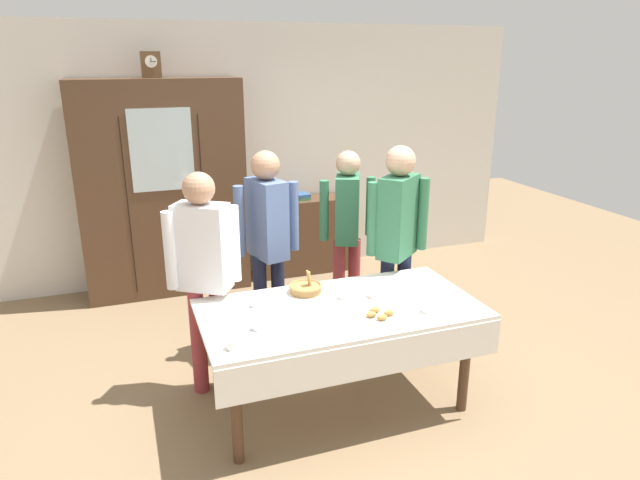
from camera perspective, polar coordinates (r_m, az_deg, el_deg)
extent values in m
plane|color=#846B4C|center=(4.34, 0.92, -14.91)|extent=(12.00, 12.00, 0.00)
cube|color=silver|center=(6.27, -7.69, 8.62)|extent=(6.40, 0.10, 2.70)
cylinder|color=#4C3321|center=(3.54, -8.44, -16.57)|extent=(0.07, 0.07, 0.73)
cylinder|color=#4C3321|center=(4.08, 14.43, -11.91)|extent=(0.07, 0.07, 0.73)
cylinder|color=#4C3321|center=(4.09, -10.38, -11.46)|extent=(0.07, 0.07, 0.73)
cylinder|color=#4C3321|center=(4.57, 9.78, -8.14)|extent=(0.07, 0.07, 0.73)
cube|color=white|center=(3.82, 2.05, -6.98)|extent=(1.87, 0.94, 0.03)
cube|color=white|center=(3.50, 4.96, -12.06)|extent=(1.87, 0.01, 0.24)
cube|color=#4C3321|center=(5.91, -15.52, 4.91)|extent=(1.62, 0.45, 2.17)
cube|color=silver|center=(5.61, -15.69, 8.72)|extent=(0.58, 0.01, 0.78)
cube|color=black|center=(5.70, -18.79, 3.00)|extent=(0.01, 0.01, 1.73)
cube|color=black|center=(5.75, -11.71, 3.72)|extent=(0.01, 0.01, 1.73)
cube|color=brown|center=(5.77, -16.70, 16.59)|extent=(0.18, 0.10, 0.24)
cylinder|color=white|center=(5.72, -16.69, 16.87)|extent=(0.11, 0.01, 0.11)
cube|color=black|center=(5.71, -16.70, 17.02)|extent=(0.00, 0.00, 0.04)
cube|color=black|center=(5.71, -16.48, 16.89)|extent=(0.05, 0.00, 0.00)
cube|color=#4C3321|center=(6.41, -1.79, 0.46)|extent=(1.04, 0.35, 0.85)
cube|color=#3D754C|center=(6.29, -1.83, 4.28)|extent=(0.15, 0.18, 0.03)
cube|color=#2D5184|center=(6.28, -1.83, 4.57)|extent=(0.16, 0.19, 0.04)
cylinder|color=white|center=(3.52, -6.20, -9.02)|extent=(0.13, 0.13, 0.01)
cylinder|color=white|center=(3.51, -6.22, -8.56)|extent=(0.08, 0.08, 0.05)
torus|color=white|center=(3.51, -5.61, -8.43)|extent=(0.04, 0.01, 0.04)
cylinder|color=#47230F|center=(3.50, -6.23, -8.24)|extent=(0.06, 0.06, 0.01)
cylinder|color=white|center=(3.82, -6.33, -6.73)|extent=(0.13, 0.13, 0.01)
cylinder|color=white|center=(3.81, -6.35, -6.30)|extent=(0.08, 0.08, 0.05)
torus|color=white|center=(3.82, -5.79, -6.19)|extent=(0.04, 0.01, 0.04)
cylinder|color=white|center=(3.92, 2.49, -5.97)|extent=(0.13, 0.13, 0.01)
cylinder|color=white|center=(3.91, 2.50, -5.55)|extent=(0.08, 0.08, 0.05)
torus|color=white|center=(3.92, 3.01, -5.44)|extent=(0.04, 0.01, 0.04)
cylinder|color=#47230F|center=(3.90, 2.50, -5.26)|extent=(0.06, 0.06, 0.01)
cylinder|color=white|center=(3.79, 10.76, -7.20)|extent=(0.13, 0.13, 0.01)
cylinder|color=white|center=(3.77, 10.79, -6.77)|extent=(0.08, 0.08, 0.05)
torus|color=white|center=(3.79, 11.29, -6.64)|extent=(0.04, 0.01, 0.04)
cylinder|color=white|center=(3.96, 5.46, -5.80)|extent=(0.13, 0.13, 0.01)
cylinder|color=white|center=(3.94, 5.47, -5.38)|extent=(0.08, 0.08, 0.05)
torus|color=white|center=(3.96, 5.97, -5.27)|extent=(0.04, 0.01, 0.04)
cylinder|color=#47230F|center=(3.94, 5.48, -5.10)|extent=(0.06, 0.06, 0.01)
cylinder|color=white|center=(3.33, -8.75, -10.86)|extent=(0.13, 0.13, 0.01)
cylinder|color=white|center=(3.31, -8.78, -10.38)|extent=(0.08, 0.08, 0.05)
torus|color=white|center=(3.31, -8.13, -10.25)|extent=(0.04, 0.01, 0.04)
cylinder|color=#47230F|center=(3.30, -8.80, -10.05)|extent=(0.06, 0.06, 0.01)
cylinder|color=#9E7542|center=(4.02, -1.47, -4.98)|extent=(0.22, 0.22, 0.05)
torus|color=#9E7542|center=(4.01, -1.47, -4.66)|extent=(0.24, 0.24, 0.02)
cylinder|color=tan|center=(3.99, -1.05, -4.02)|extent=(0.03, 0.02, 0.12)
cylinder|color=tan|center=(4.00, -1.07, -3.94)|extent=(0.03, 0.04, 0.12)
cylinder|color=tan|center=(4.01, -1.18, -3.87)|extent=(0.03, 0.02, 0.12)
cylinder|color=white|center=(3.68, 6.06, -7.70)|extent=(0.28, 0.28, 0.01)
ellipsoid|color=#BC7F3D|center=(3.69, 6.98, -7.29)|extent=(0.07, 0.05, 0.04)
ellipsoid|color=#BC7F3D|center=(3.72, 5.56, -7.02)|extent=(0.07, 0.05, 0.04)
ellipsoid|color=#BC7F3D|center=(3.65, 5.19, -7.49)|extent=(0.07, 0.05, 0.04)
ellipsoid|color=#BC7F3D|center=(3.62, 6.29, -7.77)|extent=(0.07, 0.05, 0.04)
cube|color=silver|center=(3.38, -5.66, -10.26)|extent=(0.10, 0.01, 0.00)
ellipsoid|color=silver|center=(3.39, -4.75, -10.10)|extent=(0.03, 0.02, 0.01)
cube|color=silver|center=(3.76, 1.78, -7.11)|extent=(0.10, 0.01, 0.00)
ellipsoid|color=silver|center=(3.78, 2.56, -6.96)|extent=(0.03, 0.02, 0.01)
cube|color=silver|center=(4.10, 10.67, -5.18)|extent=(0.10, 0.01, 0.00)
ellipsoid|color=silver|center=(4.13, 11.33, -5.04)|extent=(0.03, 0.02, 0.01)
cylinder|color=#933338|center=(4.23, -12.16, -9.95)|extent=(0.11, 0.11, 0.81)
cylinder|color=#933338|center=(4.25, -10.13, -9.69)|extent=(0.11, 0.11, 0.81)
cube|color=silver|center=(3.96, -11.76, -0.71)|extent=(0.41, 0.36, 0.61)
sphere|color=tan|center=(3.85, -12.15, 5.13)|extent=(0.22, 0.22, 0.22)
cylinder|color=silver|center=(3.94, -14.92, -1.05)|extent=(0.08, 0.08, 0.55)
cylinder|color=silver|center=(4.00, -8.65, -0.37)|extent=(0.08, 0.08, 0.55)
cylinder|color=#191E38|center=(4.70, -6.00, -6.52)|extent=(0.11, 0.11, 0.83)
cylinder|color=#191E38|center=(4.73, -4.23, -6.28)|extent=(0.11, 0.11, 0.83)
cube|color=slate|center=(4.46, -5.37, 2.15)|extent=(0.28, 0.40, 0.63)
sphere|color=tan|center=(4.37, -5.53, 7.52)|extent=(0.23, 0.23, 0.23)
cylinder|color=slate|center=(4.42, -8.13, 1.87)|extent=(0.08, 0.08, 0.56)
cylinder|color=slate|center=(4.52, -2.67, 2.41)|extent=(0.08, 0.08, 0.56)
cylinder|color=#191E38|center=(4.66, 6.67, -6.62)|extent=(0.11, 0.11, 0.86)
cylinder|color=#191E38|center=(4.72, 8.32, -6.33)|extent=(0.11, 0.11, 0.86)
cube|color=#33704C|center=(4.43, 7.89, 2.36)|extent=(0.41, 0.38, 0.64)
sphere|color=tan|center=(4.34, 8.14, 7.91)|extent=(0.23, 0.23, 0.23)
cylinder|color=#33704C|center=(4.34, 5.31, 2.10)|extent=(0.08, 0.08, 0.58)
cylinder|color=#33704C|center=(4.54, 10.36, 2.59)|extent=(0.08, 0.08, 0.58)
cylinder|color=#933338|center=(5.18, 1.91, -4.27)|extent=(0.11, 0.11, 0.79)
cylinder|color=#933338|center=(5.24, 3.44, -4.05)|extent=(0.11, 0.11, 0.79)
cube|color=#33704C|center=(4.99, 2.80, 3.20)|extent=(0.33, 0.41, 0.59)
sphere|color=tan|center=(4.90, 2.87, 7.76)|extent=(0.21, 0.21, 0.21)
cylinder|color=#33704C|center=(4.91, 0.42, 2.98)|extent=(0.08, 0.08, 0.53)
cylinder|color=#33704C|center=(5.07, 5.10, 3.41)|extent=(0.08, 0.08, 0.53)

